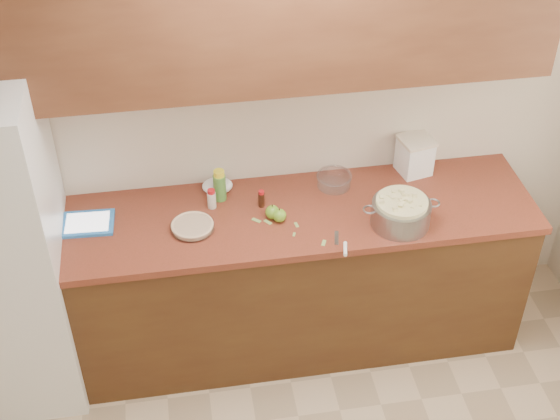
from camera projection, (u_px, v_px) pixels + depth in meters
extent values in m
plane|color=white|center=(385.00, 42.00, 1.79)|extent=(3.60, 3.60, 0.00)
plane|color=beige|center=(270.00, 116.00, 3.99)|extent=(3.60, 0.00, 3.60)
cube|color=#492D14|center=(281.00, 281.00, 4.27)|extent=(2.60, 0.65, 0.88)
cube|color=maroon|center=(281.00, 216.00, 3.99)|extent=(2.64, 0.68, 0.04)
cube|color=brown|center=(275.00, 11.00, 3.45)|extent=(2.60, 0.34, 0.70)
cylinder|color=silver|center=(192.00, 227.00, 3.86)|extent=(0.22, 0.22, 0.03)
cylinder|color=#D3AD85|center=(192.00, 227.00, 3.86)|extent=(0.20, 0.20, 0.03)
torus|color=#D3AD85|center=(192.00, 225.00, 3.86)|extent=(0.21, 0.21, 0.02)
cylinder|color=gray|center=(401.00, 214.00, 3.87)|extent=(0.29, 0.29, 0.13)
torus|color=gray|center=(370.00, 210.00, 3.82)|extent=(0.07, 0.07, 0.01)
torus|color=gray|center=(433.00, 203.00, 3.86)|extent=(0.07, 0.07, 0.01)
cylinder|color=beige|center=(401.00, 211.00, 3.86)|extent=(0.26, 0.26, 0.13)
cube|color=white|center=(414.00, 157.00, 4.20)|extent=(0.19, 0.19, 0.19)
cube|color=beige|center=(417.00, 140.00, 4.13)|extent=(0.20, 0.20, 0.02)
cube|color=blue|center=(88.00, 224.00, 3.89)|extent=(0.27, 0.21, 0.02)
cube|color=white|center=(87.00, 222.00, 3.89)|extent=(0.22, 0.17, 0.00)
cube|color=gray|center=(337.00, 238.00, 3.82)|extent=(0.04, 0.11, 0.00)
cylinder|color=white|center=(345.00, 249.00, 3.74)|extent=(0.04, 0.09, 0.02)
cylinder|color=#4C8C38|center=(220.00, 187.00, 4.02)|extent=(0.07, 0.07, 0.15)
cylinder|color=yellow|center=(219.00, 173.00, 3.96)|extent=(0.06, 0.06, 0.03)
cylinder|color=beige|center=(212.00, 200.00, 3.98)|extent=(0.04, 0.04, 0.09)
cylinder|color=red|center=(211.00, 192.00, 3.95)|extent=(0.04, 0.04, 0.02)
cylinder|color=black|center=(261.00, 200.00, 3.99)|extent=(0.03, 0.03, 0.08)
cylinder|color=red|center=(261.00, 192.00, 3.96)|extent=(0.03, 0.03, 0.02)
cylinder|color=silver|center=(334.00, 180.00, 4.14)|extent=(0.18, 0.18, 0.07)
torus|color=silver|center=(334.00, 176.00, 4.12)|extent=(0.19, 0.19, 0.01)
ellipsoid|color=white|center=(217.00, 186.00, 4.10)|extent=(0.20, 0.18, 0.07)
sphere|color=#639522|center=(272.00, 212.00, 3.92)|extent=(0.07, 0.07, 0.07)
cylinder|color=#3F2D19|center=(272.00, 206.00, 3.90)|extent=(0.01, 0.01, 0.01)
sphere|color=#639522|center=(279.00, 216.00, 3.90)|extent=(0.07, 0.07, 0.07)
cylinder|color=#3F2D19|center=(279.00, 209.00, 3.88)|extent=(0.01, 0.01, 0.01)
cube|color=#89A952|center=(256.00, 220.00, 3.92)|extent=(0.05, 0.05, 0.00)
cube|color=#89A952|center=(324.00, 243.00, 3.79)|extent=(0.03, 0.05, 0.00)
cube|color=#89A952|center=(268.00, 222.00, 3.91)|extent=(0.04, 0.05, 0.00)
cube|color=#89A952|center=(294.00, 234.00, 3.84)|extent=(0.02, 0.03, 0.00)
cube|color=#89A952|center=(296.00, 225.00, 3.90)|extent=(0.02, 0.04, 0.00)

